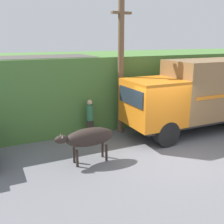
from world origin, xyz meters
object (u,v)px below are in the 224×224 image
cargo_truck (202,93)px  utility_pole (121,65)px  pedestrian_on_hill (90,117)px  brown_cow (89,137)px

cargo_truck → utility_pole: size_ratio=1.19×
cargo_truck → utility_pole: 4.00m
cargo_truck → utility_pole: bearing=160.0°
pedestrian_on_hill → cargo_truck: bearing=139.8°
pedestrian_on_hill → utility_pole: size_ratio=0.28×
cargo_truck → pedestrian_on_hill: bearing=166.4°
pedestrian_on_hill → utility_pole: bearing=156.1°
cargo_truck → brown_cow: bearing=-169.2°
brown_cow → utility_pole: utility_pole is taller
utility_pole → brown_cow: bearing=-136.3°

